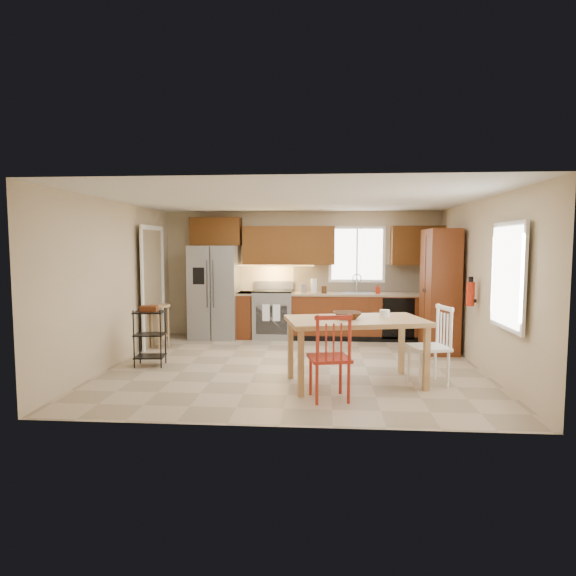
# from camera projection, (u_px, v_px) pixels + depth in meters

# --- Properties ---
(floor) EXTENTS (5.50, 5.50, 0.00)m
(floor) POSITION_uv_depth(u_px,v_px,m) (294.00, 365.00, 7.32)
(floor) COLOR tan
(floor) RESTS_ON ground
(ceiling) EXTENTS (5.50, 5.00, 0.02)m
(ceiling) POSITION_uv_depth(u_px,v_px,m) (294.00, 199.00, 7.10)
(ceiling) COLOR silver
(ceiling) RESTS_ON ground
(wall_back) EXTENTS (5.50, 0.02, 2.50)m
(wall_back) POSITION_uv_depth(u_px,v_px,m) (302.00, 274.00, 9.69)
(wall_back) COLOR #CCB793
(wall_back) RESTS_ON ground
(wall_front) EXTENTS (5.50, 0.02, 2.50)m
(wall_front) POSITION_uv_depth(u_px,v_px,m) (279.00, 304.00, 4.72)
(wall_front) COLOR #CCB793
(wall_front) RESTS_ON ground
(wall_left) EXTENTS (0.02, 5.00, 2.50)m
(wall_left) POSITION_uv_depth(u_px,v_px,m) (116.00, 283.00, 7.41)
(wall_left) COLOR #CCB793
(wall_left) RESTS_ON ground
(wall_right) EXTENTS (0.02, 5.00, 2.50)m
(wall_right) POSITION_uv_depth(u_px,v_px,m) (482.00, 285.00, 7.01)
(wall_right) COLOR #CCB793
(wall_right) RESTS_ON ground
(refrigerator) EXTENTS (0.92, 0.75, 1.82)m
(refrigerator) POSITION_uv_depth(u_px,v_px,m) (215.00, 292.00, 9.47)
(refrigerator) COLOR gray
(refrigerator) RESTS_ON floor
(range_stove) EXTENTS (0.76, 0.63, 0.92)m
(range_stove) POSITION_uv_depth(u_px,v_px,m) (273.00, 315.00, 9.49)
(range_stove) COLOR gray
(range_stove) RESTS_ON floor
(base_cabinet_narrow) EXTENTS (0.30, 0.60, 0.90)m
(base_cabinet_narrow) POSITION_uv_depth(u_px,v_px,m) (246.00, 315.00, 9.54)
(base_cabinet_narrow) COLOR #612A11
(base_cabinet_narrow) RESTS_ON floor
(base_cabinet_run) EXTENTS (2.92, 0.60, 0.90)m
(base_cabinet_run) POSITION_uv_depth(u_px,v_px,m) (367.00, 316.00, 9.37)
(base_cabinet_run) COLOR #612A11
(base_cabinet_run) RESTS_ON floor
(dishwasher) EXTENTS (0.60, 0.02, 0.78)m
(dishwasher) POSITION_uv_depth(u_px,v_px,m) (398.00, 319.00, 9.04)
(dishwasher) COLOR black
(dishwasher) RESTS_ON floor
(backsplash) EXTENTS (2.92, 0.03, 0.55)m
(backsplash) POSITION_uv_depth(u_px,v_px,m) (366.00, 278.00, 9.59)
(backsplash) COLOR beige
(backsplash) RESTS_ON wall_back
(upper_over_fridge) EXTENTS (1.00, 0.35, 0.55)m
(upper_over_fridge) POSITION_uv_depth(u_px,v_px,m) (216.00, 232.00, 9.57)
(upper_over_fridge) COLOR #5D310F
(upper_over_fridge) RESTS_ON wall_back
(upper_left_block) EXTENTS (1.80, 0.35, 0.75)m
(upper_left_block) POSITION_uv_depth(u_px,v_px,m) (289.00, 245.00, 9.49)
(upper_left_block) COLOR #5D310F
(upper_left_block) RESTS_ON wall_back
(upper_right_block) EXTENTS (1.00, 0.35, 0.75)m
(upper_right_block) POSITION_uv_depth(u_px,v_px,m) (417.00, 245.00, 9.31)
(upper_right_block) COLOR #5D310F
(upper_right_block) RESTS_ON wall_back
(window_back) EXTENTS (1.12, 0.04, 1.12)m
(window_back) POSITION_uv_depth(u_px,v_px,m) (357.00, 254.00, 9.56)
(window_back) COLOR white
(window_back) RESTS_ON wall_back
(sink) EXTENTS (0.62, 0.46, 0.16)m
(sink) POSITION_uv_depth(u_px,v_px,m) (357.00, 295.00, 9.35)
(sink) COLOR gray
(sink) RESTS_ON base_cabinet_run
(undercab_glow) EXTENTS (1.60, 0.30, 0.01)m
(undercab_glow) POSITION_uv_depth(u_px,v_px,m) (274.00, 265.00, 9.52)
(undercab_glow) COLOR #FFBF66
(undercab_glow) RESTS_ON wall_back
(soap_bottle) EXTENTS (0.09, 0.09, 0.19)m
(soap_bottle) POSITION_uv_depth(u_px,v_px,m) (378.00, 289.00, 9.21)
(soap_bottle) COLOR #AA200B
(soap_bottle) RESTS_ON base_cabinet_run
(paper_towel) EXTENTS (0.12, 0.12, 0.28)m
(paper_towel) POSITION_uv_depth(u_px,v_px,m) (314.00, 286.00, 9.35)
(paper_towel) COLOR white
(paper_towel) RESTS_ON base_cabinet_run
(canister_steel) EXTENTS (0.11, 0.11, 0.18)m
(canister_steel) POSITION_uv_depth(u_px,v_px,m) (303.00, 288.00, 9.36)
(canister_steel) COLOR gray
(canister_steel) RESTS_ON base_cabinet_run
(canister_wood) EXTENTS (0.10, 0.10, 0.14)m
(canister_wood) POSITION_uv_depth(u_px,v_px,m) (324.00, 290.00, 9.31)
(canister_wood) COLOR #452712
(canister_wood) RESTS_ON base_cabinet_run
(pantry) EXTENTS (0.50, 0.95, 2.10)m
(pantry) POSITION_uv_depth(u_px,v_px,m) (440.00, 291.00, 8.24)
(pantry) COLOR #612A11
(pantry) RESTS_ON floor
(fire_extinguisher) EXTENTS (0.12, 0.12, 0.36)m
(fire_extinguisher) POSITION_uv_depth(u_px,v_px,m) (470.00, 294.00, 7.18)
(fire_extinguisher) COLOR #AA200B
(fire_extinguisher) RESTS_ON wall_right
(window_right) EXTENTS (0.04, 1.02, 1.32)m
(window_right) POSITION_uv_depth(u_px,v_px,m) (508.00, 276.00, 5.85)
(window_right) COLOR white
(window_right) RESTS_ON wall_right
(doorway) EXTENTS (0.04, 0.95, 2.10)m
(doorway) POSITION_uv_depth(u_px,v_px,m) (152.00, 288.00, 8.71)
(doorway) COLOR #8C7A59
(doorway) RESTS_ON wall_left
(dining_table) EXTENTS (1.93, 1.34, 0.86)m
(dining_table) POSITION_uv_depth(u_px,v_px,m) (355.00, 352.00, 6.30)
(dining_table) COLOR tan
(dining_table) RESTS_ON floor
(chair_red) EXTENTS (0.58, 0.58, 1.03)m
(chair_red) POSITION_uv_depth(u_px,v_px,m) (329.00, 356.00, 5.67)
(chair_red) COLOR #AB291A
(chair_red) RESTS_ON floor
(chair_white) EXTENTS (0.58, 0.58, 1.03)m
(chair_white) POSITION_uv_depth(u_px,v_px,m) (428.00, 346.00, 6.27)
(chair_white) COLOR white
(chair_white) RESTS_ON floor
(table_bowl) EXTENTS (0.42, 0.42, 0.09)m
(table_bowl) POSITION_uv_depth(u_px,v_px,m) (347.00, 319.00, 6.27)
(table_bowl) COLOR #452712
(table_bowl) RESTS_ON dining_table
(table_jar) EXTENTS (0.17, 0.17, 0.17)m
(table_jar) POSITION_uv_depth(u_px,v_px,m) (385.00, 316.00, 6.34)
(table_jar) COLOR white
(table_jar) RESTS_ON dining_table
(bar_stool) EXTENTS (0.45, 0.45, 0.77)m
(bar_stool) POSITION_uv_depth(u_px,v_px,m) (160.00, 326.00, 8.58)
(bar_stool) COLOR tan
(bar_stool) RESTS_ON floor
(utility_cart) EXTENTS (0.47, 0.38, 0.87)m
(utility_cart) POSITION_uv_depth(u_px,v_px,m) (150.00, 337.00, 7.27)
(utility_cart) COLOR black
(utility_cart) RESTS_ON floor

